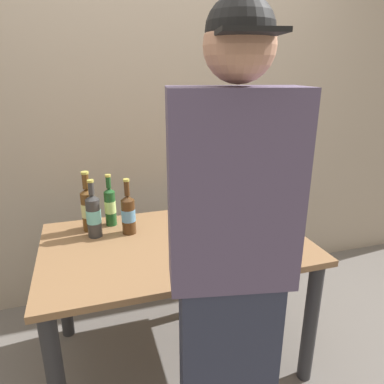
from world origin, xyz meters
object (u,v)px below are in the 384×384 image
beer_bottle_dark (110,205)px  person_figure (230,270)px  beer_bottle_amber (128,213)px  laptop (244,218)px  beer_bottle_brown (88,208)px  beer_bottle_green (94,215)px

beer_bottle_dark → person_figure: person_figure is taller
beer_bottle_dark → person_figure: bearing=-70.5°
beer_bottle_amber → person_figure: 0.81m
laptop → beer_bottle_amber: beer_bottle_amber is taller
beer_bottle_amber → laptop: bearing=-10.1°
beer_bottle_dark → beer_bottle_amber: bearing=-59.3°
beer_bottle_brown → beer_bottle_green: (0.02, -0.09, -0.01)m
laptop → beer_bottle_dark: size_ratio=1.26×
beer_bottle_brown → beer_bottle_dark: (0.12, 0.04, -0.01)m
beer_bottle_green → beer_bottle_dark: bearing=52.6°
beer_bottle_amber → beer_bottle_green: beer_bottle_green is taller
beer_bottle_green → person_figure: size_ratio=0.18×
beer_bottle_brown → person_figure: bearing=-63.3°
beer_bottle_dark → person_figure: 0.96m
laptop → person_figure: 0.77m
beer_bottle_brown → laptop: bearing=-14.6°
beer_bottle_amber → beer_bottle_green: bearing=175.3°
beer_bottle_brown → person_figure: (0.44, -0.87, 0.05)m
beer_bottle_amber → beer_bottle_green: size_ratio=0.98×
laptop → beer_bottle_amber: 0.62m
person_figure → beer_bottle_amber: bearing=107.4°
beer_bottle_amber → person_figure: bearing=-72.6°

